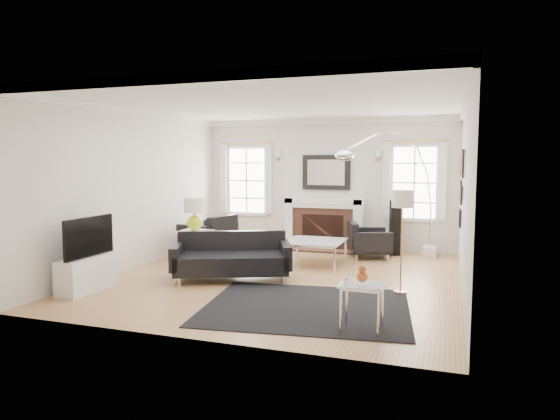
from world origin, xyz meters
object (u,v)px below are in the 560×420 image
(arc_floor_lamp, at_px, (389,189))
(armchair_right, at_px, (367,241))
(sofa, at_px, (232,258))
(gourd_lamp, at_px, (194,212))
(coffee_table, at_px, (315,242))
(fireplace, at_px, (324,224))
(armchair_left, at_px, (211,236))

(arc_floor_lamp, bearing_deg, armchair_right, 159.88)
(sofa, bearing_deg, gourd_lamp, 141.91)
(coffee_table, bearing_deg, gourd_lamp, -166.32)
(sofa, bearing_deg, armchair_right, 54.34)
(fireplace, xyz_separation_m, coffee_table, (0.25, -1.71, -0.12))
(armchair_right, distance_m, gourd_lamp, 3.39)
(armchair_left, height_order, arc_floor_lamp, arc_floor_lamp)
(fireplace, xyz_separation_m, arc_floor_lamp, (1.46, -0.82, 0.82))
(fireplace, bearing_deg, gourd_lamp, -130.59)
(fireplace, height_order, armchair_left, fireplace)
(fireplace, height_order, sofa, fireplace)
(gourd_lamp, distance_m, arc_floor_lamp, 3.68)
(fireplace, xyz_separation_m, sofa, (-0.75, -3.14, -0.21))
(fireplace, height_order, gourd_lamp, gourd_lamp)
(sofa, bearing_deg, fireplace, 76.55)
(fireplace, distance_m, armchair_left, 2.43)
(gourd_lamp, bearing_deg, sofa, -38.09)
(armchair_right, distance_m, coffee_table, 1.31)
(armchair_right, bearing_deg, armchair_left, -169.32)
(armchair_right, bearing_deg, coffee_table, -126.83)
(coffee_table, relative_size, gourd_lamp, 1.70)
(armchair_left, height_order, armchair_right, armchair_left)
(coffee_table, bearing_deg, sofa, -124.79)
(fireplace, relative_size, gourd_lamp, 2.80)
(armchair_right, height_order, arc_floor_lamp, arc_floor_lamp)
(fireplace, height_order, armchair_right, fireplace)
(sofa, height_order, armchair_right, sofa)
(sofa, relative_size, coffee_table, 1.99)
(coffee_table, distance_m, gourd_lamp, 2.28)
(fireplace, relative_size, arc_floor_lamp, 0.67)
(armchair_left, relative_size, armchair_right, 1.08)
(armchair_left, relative_size, gourd_lamp, 1.86)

